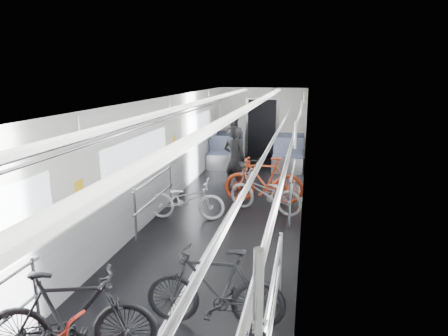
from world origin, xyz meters
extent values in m
cube|color=black|center=(0.00, 0.00, 0.00)|extent=(3.00, 14.00, 0.01)
cube|color=white|center=(0.00, 0.00, 2.40)|extent=(3.00, 14.00, 0.02)
cube|color=silver|center=(-1.50, 0.00, 1.20)|extent=(0.02, 14.00, 2.40)
cube|color=silver|center=(1.50, 0.00, 1.20)|extent=(0.02, 14.00, 2.40)
cube|color=silver|center=(0.00, 7.00, 1.20)|extent=(3.00, 0.02, 2.40)
cube|color=white|center=(0.00, 0.00, 0.01)|extent=(0.08, 13.80, 0.01)
cube|color=gray|center=(-1.47, 0.00, 0.45)|extent=(0.01, 13.90, 0.90)
cube|color=gray|center=(1.47, 0.00, 0.45)|extent=(0.01, 13.90, 0.90)
cube|color=white|center=(-1.47, 0.00, 1.40)|extent=(0.01, 10.80, 0.75)
cube|color=white|center=(1.47, 0.00, 1.40)|extent=(0.01, 10.80, 0.75)
cube|color=white|center=(-0.55, 0.00, 2.34)|extent=(0.14, 13.40, 0.05)
cube|color=white|center=(0.55, 0.00, 2.34)|extent=(0.14, 13.40, 0.05)
cube|color=black|center=(0.00, 6.94, 1.00)|extent=(0.95, 0.10, 2.00)
imported|color=black|center=(-0.69, -3.55, 0.52)|extent=(1.78, 0.96, 1.03)
imported|color=silver|center=(-0.79, 0.67, 0.41)|extent=(1.60, 0.68, 0.82)
imported|color=black|center=(0.58, -2.66, 0.49)|extent=(1.67, 0.57, 0.99)
imported|color=#9B9BA0|center=(0.72, 1.39, 0.43)|extent=(1.74, 1.04, 0.86)
imported|color=#BD3A17|center=(0.63, 1.99, 0.54)|extent=(1.81, 0.59, 1.08)
imported|color=black|center=(0.06, 2.77, 0.46)|extent=(0.83, 1.83, 0.93)
imported|color=black|center=(-0.21, 2.87, 0.82)|extent=(0.68, 0.54, 1.63)
imported|color=#2A262D|center=(-0.77, 5.60, 0.82)|extent=(0.88, 0.74, 1.63)
camera|label=1|loc=(1.53, -6.69, 2.92)|focal=32.00mm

